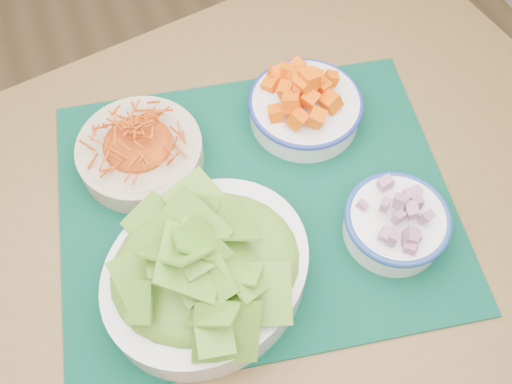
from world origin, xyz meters
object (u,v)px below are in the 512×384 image
carrot_bowl (139,149)px  table (235,240)px  placemat (256,202)px  squash_bowl (306,101)px  onion_bowl (397,221)px  lettuce_bowl (206,266)px

carrot_bowl → table: bearing=-53.8°
placemat → squash_bowl: (0.13, 0.12, 0.05)m
placemat → onion_bowl: 0.21m
placemat → lettuce_bowl: 0.16m
placemat → squash_bowl: 0.19m
squash_bowl → placemat: bearing=-137.5°
squash_bowl → lettuce_bowl: (-0.24, -0.22, 0.02)m
table → squash_bowl: bearing=26.9°
squash_bowl → lettuce_bowl: lettuce_bowl is taller
placemat → squash_bowl: squash_bowl is taller
table → lettuce_bowl: bearing=-136.1°
carrot_bowl → lettuce_bowl: (0.03, -0.24, 0.03)m
squash_bowl → table: bearing=-143.5°
placemat → onion_bowl: bearing=-25.8°
placemat → lettuce_bowl: lettuce_bowl is taller
placemat → carrot_bowl: bearing=146.2°
table → placemat: 0.10m
lettuce_bowl → onion_bowl: 0.28m
squash_bowl → lettuce_bowl: bearing=-137.5°
lettuce_bowl → onion_bowl: lettuce_bowl is taller
onion_bowl → lettuce_bowl: bearing=175.9°
table → lettuce_bowl: (-0.07, -0.10, 0.16)m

